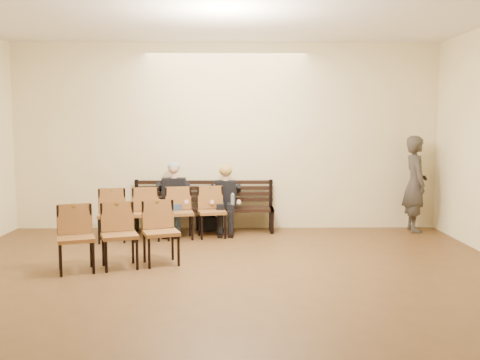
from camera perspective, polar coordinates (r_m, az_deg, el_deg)
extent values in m
plane|color=brown|center=(5.50, -2.07, -15.24)|extent=(10.00, 10.00, 0.00)
cube|color=#F8E6B2|center=(10.12, -1.49, 4.64)|extent=(8.00, 0.02, 3.50)
cube|color=black|center=(9.94, -3.92, -4.24)|extent=(2.60, 0.90, 0.45)
cube|color=silver|center=(9.63, -7.14, -2.57)|extent=(0.33, 0.27, 0.23)
cylinder|color=silver|center=(9.46, -0.79, -2.73)|extent=(0.07, 0.07, 0.21)
cube|color=black|center=(10.06, -3.58, -4.68)|extent=(0.41, 0.34, 0.26)
imported|color=#36312C|center=(10.38, 18.21, 0.34)|extent=(0.52, 0.76, 2.04)
cube|color=brown|center=(9.33, -8.24, -3.57)|extent=(2.24, 0.88, 0.90)
cube|color=brown|center=(7.60, -12.72, -5.81)|extent=(1.70, 1.01, 0.91)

